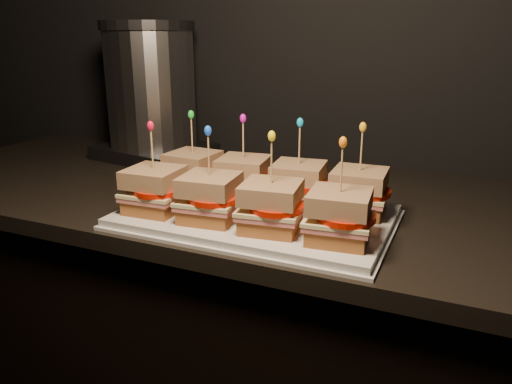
% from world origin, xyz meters
% --- Properties ---
extents(granite_slab, '(2.18, 0.65, 0.03)m').
position_xyz_m(granite_slab, '(-0.14, 1.69, 0.87)').
color(granite_slab, black).
rests_on(granite_slab, cabinet).
extents(platter, '(0.46, 0.29, 0.02)m').
position_xyz_m(platter, '(-0.29, 1.52, 0.89)').
color(platter, white).
rests_on(platter, granite_slab).
extents(platter_rim, '(0.48, 0.30, 0.01)m').
position_xyz_m(platter_rim, '(-0.29, 1.52, 0.89)').
color(platter_rim, white).
rests_on(platter_rim, granite_slab).
extents(sandwich_0_bread_bot, '(0.09, 0.09, 0.02)m').
position_xyz_m(sandwich_0_bread_bot, '(-0.46, 1.59, 0.91)').
color(sandwich_0_bread_bot, brown).
rests_on(sandwich_0_bread_bot, platter).
extents(sandwich_0_ham, '(0.10, 0.10, 0.01)m').
position_xyz_m(sandwich_0_ham, '(-0.46, 1.59, 0.93)').
color(sandwich_0_ham, '#BE6B66').
rests_on(sandwich_0_ham, sandwich_0_bread_bot).
extents(sandwich_0_cheese, '(0.11, 0.10, 0.01)m').
position_xyz_m(sandwich_0_cheese, '(-0.46, 1.59, 0.94)').
color(sandwich_0_cheese, beige).
rests_on(sandwich_0_cheese, sandwich_0_ham).
extents(sandwich_0_tomato, '(0.09, 0.09, 0.01)m').
position_xyz_m(sandwich_0_tomato, '(-0.45, 1.58, 0.94)').
color(sandwich_0_tomato, red).
rests_on(sandwich_0_tomato, sandwich_0_cheese).
extents(sandwich_0_bread_top, '(0.10, 0.10, 0.03)m').
position_xyz_m(sandwich_0_bread_top, '(-0.46, 1.59, 0.96)').
color(sandwich_0_bread_top, '#6E300F').
rests_on(sandwich_0_bread_top, sandwich_0_tomato).
extents(sandwich_0_pick, '(0.00, 0.00, 0.09)m').
position_xyz_m(sandwich_0_pick, '(-0.46, 1.59, 1.01)').
color(sandwich_0_pick, tan).
rests_on(sandwich_0_pick, sandwich_0_bread_top).
extents(sandwich_0_frill, '(0.01, 0.01, 0.02)m').
position_xyz_m(sandwich_0_frill, '(-0.46, 1.59, 1.05)').
color(sandwich_0_frill, green).
rests_on(sandwich_0_frill, sandwich_0_pick).
extents(sandwich_1_bread_bot, '(0.10, 0.10, 0.02)m').
position_xyz_m(sandwich_1_bread_bot, '(-0.35, 1.59, 0.91)').
color(sandwich_1_bread_bot, brown).
rests_on(sandwich_1_bread_bot, platter).
extents(sandwich_1_ham, '(0.11, 0.10, 0.01)m').
position_xyz_m(sandwich_1_ham, '(-0.35, 1.59, 0.93)').
color(sandwich_1_ham, '#BE6B66').
rests_on(sandwich_1_ham, sandwich_1_bread_bot).
extents(sandwich_1_cheese, '(0.11, 0.11, 0.01)m').
position_xyz_m(sandwich_1_cheese, '(-0.35, 1.59, 0.94)').
color(sandwich_1_cheese, beige).
rests_on(sandwich_1_cheese, sandwich_1_ham).
extents(sandwich_1_tomato, '(0.09, 0.09, 0.01)m').
position_xyz_m(sandwich_1_tomato, '(-0.34, 1.58, 0.94)').
color(sandwich_1_tomato, red).
rests_on(sandwich_1_tomato, sandwich_1_cheese).
extents(sandwich_1_bread_top, '(0.10, 0.10, 0.03)m').
position_xyz_m(sandwich_1_bread_top, '(-0.35, 1.59, 0.96)').
color(sandwich_1_bread_top, '#6E300F').
rests_on(sandwich_1_bread_top, sandwich_1_tomato).
extents(sandwich_1_pick, '(0.00, 0.00, 0.09)m').
position_xyz_m(sandwich_1_pick, '(-0.35, 1.59, 1.01)').
color(sandwich_1_pick, tan).
rests_on(sandwich_1_pick, sandwich_1_bread_top).
extents(sandwich_1_frill, '(0.01, 0.01, 0.02)m').
position_xyz_m(sandwich_1_frill, '(-0.35, 1.59, 1.05)').
color(sandwich_1_frill, '#C60FA3').
rests_on(sandwich_1_frill, sandwich_1_pick).
extents(sandwich_2_bread_bot, '(0.10, 0.10, 0.02)m').
position_xyz_m(sandwich_2_bread_bot, '(-0.24, 1.59, 0.91)').
color(sandwich_2_bread_bot, brown).
rests_on(sandwich_2_bread_bot, platter).
extents(sandwich_2_ham, '(0.11, 0.10, 0.01)m').
position_xyz_m(sandwich_2_ham, '(-0.24, 1.59, 0.93)').
color(sandwich_2_ham, '#BE6B66').
rests_on(sandwich_2_ham, sandwich_2_bread_bot).
extents(sandwich_2_cheese, '(0.11, 0.11, 0.01)m').
position_xyz_m(sandwich_2_cheese, '(-0.24, 1.59, 0.94)').
color(sandwich_2_cheese, beige).
rests_on(sandwich_2_cheese, sandwich_2_ham).
extents(sandwich_2_tomato, '(0.09, 0.09, 0.01)m').
position_xyz_m(sandwich_2_tomato, '(-0.23, 1.58, 0.94)').
color(sandwich_2_tomato, red).
rests_on(sandwich_2_tomato, sandwich_2_cheese).
extents(sandwich_2_bread_top, '(0.10, 0.10, 0.03)m').
position_xyz_m(sandwich_2_bread_top, '(-0.24, 1.59, 0.96)').
color(sandwich_2_bread_top, '#6E300F').
rests_on(sandwich_2_bread_top, sandwich_2_tomato).
extents(sandwich_2_pick, '(0.00, 0.00, 0.09)m').
position_xyz_m(sandwich_2_pick, '(-0.24, 1.59, 1.01)').
color(sandwich_2_pick, tan).
rests_on(sandwich_2_pick, sandwich_2_bread_top).
extents(sandwich_2_frill, '(0.01, 0.01, 0.02)m').
position_xyz_m(sandwich_2_frill, '(-0.24, 1.59, 1.05)').
color(sandwich_2_frill, '#1399C5').
rests_on(sandwich_2_frill, sandwich_2_pick).
extents(sandwich_3_bread_bot, '(0.09, 0.09, 0.02)m').
position_xyz_m(sandwich_3_bread_bot, '(-0.13, 1.59, 0.91)').
color(sandwich_3_bread_bot, brown).
rests_on(sandwich_3_bread_bot, platter).
extents(sandwich_3_ham, '(0.10, 0.10, 0.01)m').
position_xyz_m(sandwich_3_ham, '(-0.13, 1.59, 0.93)').
color(sandwich_3_ham, '#BE6B66').
rests_on(sandwich_3_ham, sandwich_3_bread_bot).
extents(sandwich_3_cheese, '(0.10, 0.10, 0.01)m').
position_xyz_m(sandwich_3_cheese, '(-0.13, 1.59, 0.94)').
color(sandwich_3_cheese, beige).
rests_on(sandwich_3_cheese, sandwich_3_ham).
extents(sandwich_3_tomato, '(0.09, 0.09, 0.01)m').
position_xyz_m(sandwich_3_tomato, '(-0.11, 1.58, 0.94)').
color(sandwich_3_tomato, red).
rests_on(sandwich_3_tomato, sandwich_3_cheese).
extents(sandwich_3_bread_top, '(0.09, 0.09, 0.03)m').
position_xyz_m(sandwich_3_bread_top, '(-0.13, 1.59, 0.96)').
color(sandwich_3_bread_top, '#6E300F').
rests_on(sandwich_3_bread_top, sandwich_3_tomato).
extents(sandwich_3_pick, '(0.00, 0.00, 0.09)m').
position_xyz_m(sandwich_3_pick, '(-0.13, 1.59, 1.01)').
color(sandwich_3_pick, tan).
rests_on(sandwich_3_pick, sandwich_3_bread_top).
extents(sandwich_3_frill, '(0.01, 0.01, 0.02)m').
position_xyz_m(sandwich_3_frill, '(-0.13, 1.59, 1.05)').
color(sandwich_3_frill, '#F8A71A').
rests_on(sandwich_3_frill, sandwich_3_pick).
extents(sandwich_4_bread_bot, '(0.09, 0.09, 0.02)m').
position_xyz_m(sandwich_4_bread_bot, '(-0.46, 1.46, 0.91)').
color(sandwich_4_bread_bot, brown).
rests_on(sandwich_4_bread_bot, platter).
extents(sandwich_4_ham, '(0.10, 0.10, 0.01)m').
position_xyz_m(sandwich_4_ham, '(-0.46, 1.46, 0.93)').
color(sandwich_4_ham, '#BE6B66').
rests_on(sandwich_4_ham, sandwich_4_bread_bot).
extents(sandwich_4_cheese, '(0.10, 0.10, 0.01)m').
position_xyz_m(sandwich_4_cheese, '(-0.46, 1.46, 0.94)').
color(sandwich_4_cheese, beige).
rests_on(sandwich_4_cheese, sandwich_4_ham).
extents(sandwich_4_tomato, '(0.09, 0.09, 0.01)m').
position_xyz_m(sandwich_4_tomato, '(-0.45, 1.45, 0.94)').
color(sandwich_4_tomato, red).
rests_on(sandwich_4_tomato, sandwich_4_cheese).
extents(sandwich_4_bread_top, '(0.09, 0.09, 0.03)m').
position_xyz_m(sandwich_4_bread_top, '(-0.46, 1.46, 0.96)').
color(sandwich_4_bread_top, '#6E300F').
rests_on(sandwich_4_bread_top, sandwich_4_tomato).
extents(sandwich_4_pick, '(0.00, 0.00, 0.09)m').
position_xyz_m(sandwich_4_pick, '(-0.46, 1.46, 1.01)').
color(sandwich_4_pick, tan).
rests_on(sandwich_4_pick, sandwich_4_bread_top).
extents(sandwich_4_frill, '(0.01, 0.01, 0.02)m').
position_xyz_m(sandwich_4_frill, '(-0.46, 1.46, 1.05)').
color(sandwich_4_frill, red).
rests_on(sandwich_4_frill, sandwich_4_pick).
extents(sandwich_5_bread_bot, '(0.10, 0.10, 0.02)m').
position_xyz_m(sandwich_5_bread_bot, '(-0.35, 1.46, 0.91)').
color(sandwich_5_bread_bot, brown).
rests_on(sandwich_5_bread_bot, platter).
extents(sandwich_5_ham, '(0.11, 0.10, 0.01)m').
position_xyz_m(sandwich_5_ham, '(-0.35, 1.46, 0.93)').
color(sandwich_5_ham, '#BE6B66').
rests_on(sandwich_5_ham, sandwich_5_bread_bot).
extents(sandwich_5_cheese, '(0.11, 0.10, 0.01)m').
position_xyz_m(sandwich_5_cheese, '(-0.35, 1.46, 0.94)').
color(sandwich_5_cheese, beige).
rests_on(sandwich_5_cheese, sandwich_5_ham).
extents(sandwich_5_tomato, '(0.09, 0.09, 0.01)m').
position_xyz_m(sandwich_5_tomato, '(-0.34, 1.45, 0.94)').
color(sandwich_5_tomato, red).
rests_on(sandwich_5_tomato, sandwich_5_cheese).
extents(sandwich_5_bread_top, '(0.10, 0.10, 0.03)m').
position_xyz_m(sandwich_5_bread_top, '(-0.35, 1.46, 0.96)').
color(sandwich_5_bread_top, '#6E300F').
rests_on(sandwich_5_bread_top, sandwich_5_tomato).
extents(sandwich_5_pick, '(0.00, 0.00, 0.09)m').
position_xyz_m(sandwich_5_pick, '(-0.35, 1.46, 1.01)').
color(sandwich_5_pick, tan).
rests_on(sandwich_5_pick, sandwich_5_bread_top).
extents(sandwich_5_frill, '(0.01, 0.01, 0.02)m').
position_xyz_m(sandwich_5_frill, '(-0.35, 1.46, 1.05)').
color(sandwich_5_frill, blue).
rests_on(sandwich_5_frill, sandwich_5_pick).
extents(sandwich_6_bread_bot, '(0.10, 0.10, 0.02)m').
position_xyz_m(sandwich_6_bread_bot, '(-0.24, 1.46, 0.91)').
color(sandwich_6_bread_bot, brown).
rests_on(sandwich_6_bread_bot, platter).
extents(sandwich_6_ham, '(0.11, 0.11, 0.01)m').
position_xyz_m(sandwich_6_ham, '(-0.24, 1.46, 0.93)').
color(sandwich_6_ham, '#BE6B66').
rests_on(sandwich_6_ham, sandwich_6_bread_bot).
extents(sandwich_6_cheese, '(0.11, 0.11, 0.01)m').
position_xyz_m(sandwich_6_cheese, '(-0.24, 1.46, 0.94)').
color(sandwich_6_cheese, beige).
rests_on(sandwich_6_cheese, sandwich_6_ham).
extents(sandwich_6_tomato, '(0.09, 0.09, 0.01)m').
position_xyz_m(sandwich_6_tomato, '(-0.23, 1.45, 0.94)').
color(sandwich_6_tomato, red).
rests_on(sandwich_6_tomato, sandwich_6_cheese).
extents(sandwich_6_bread_top, '(0.10, 0.10, 0.03)m').
position_xyz_m(sandwich_6_bread_top, '(-0.24, 1.46, 0.96)').
color(sandwich_6_bread_top, '#6E300F').
rests_on(sandwich_6_bread_top, sandwich_6_tomato).
extents(sandwich_6_pick, '(0.00, 0.00, 0.09)m').
position_xyz_m(sandwich_6_pick, '(-0.24, 1.46, 1.01)').
color(sandwich_6_pick, tan).
rests_on(sandwich_6_pick, sandwich_6_bread_top).
extents(sandwich_6_frill, '(0.01, 0.01, 0.02)m').
position_xyz_m(sandwich_6_frill, '(-0.24, 1.46, 1.05)').
color(sandwich_6_frill, yellow).
rests_on(sandwich_6_frill, sandwich_6_pick).
extents(sandwich_7_bread_bot, '(0.10, 0.10, 0.02)m').
position_xyz_m(sandwich_7_bread_bot, '(-0.13, 1.46, 0.91)').
color(sandwich_7_bread_bot, brown).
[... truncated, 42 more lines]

